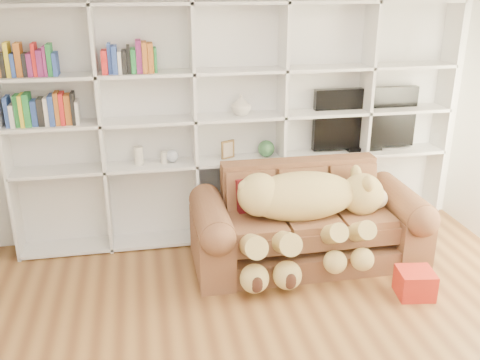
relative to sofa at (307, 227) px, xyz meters
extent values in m
cube|color=white|center=(-0.55, 0.82, 1.01)|extent=(5.00, 0.02, 2.70)
cube|color=silver|center=(-0.55, 0.78, 0.86)|extent=(4.40, 0.03, 2.40)
cube|color=silver|center=(-2.75, 0.62, 0.86)|extent=(0.03, 0.35, 2.40)
cube|color=silver|center=(-1.87, 0.62, 0.86)|extent=(0.03, 0.35, 2.40)
cube|color=silver|center=(-0.99, 0.62, 0.86)|extent=(0.03, 0.35, 2.40)
cube|color=silver|center=(-0.11, 0.62, 0.86)|extent=(0.03, 0.35, 2.40)
cube|color=silver|center=(0.77, 0.62, 0.86)|extent=(0.03, 0.35, 2.40)
cube|color=silver|center=(1.65, 0.62, 0.86)|extent=(0.03, 0.35, 2.40)
cube|color=silver|center=(-0.55, 0.62, -0.31)|extent=(4.40, 0.35, 0.03)
cube|color=silver|center=(-0.55, 0.62, 0.51)|extent=(4.40, 0.35, 0.03)
cube|color=silver|center=(-0.55, 0.62, 0.96)|extent=(4.40, 0.35, 0.03)
cube|color=silver|center=(-0.55, 0.62, 1.41)|extent=(4.40, 0.35, 0.03)
cube|color=silver|center=(-0.55, 0.62, 2.03)|extent=(4.40, 0.35, 0.03)
cube|color=brown|center=(0.00, -0.04, -0.24)|extent=(2.08, 0.84, 0.22)
cube|color=brown|center=(0.00, -0.06, 0.09)|extent=(1.54, 0.69, 0.30)
cube|color=brown|center=(0.00, 0.33, 0.30)|extent=(1.54, 0.20, 0.54)
cube|color=brown|center=(-0.93, -0.04, -0.07)|extent=(0.32, 0.94, 0.54)
cube|color=brown|center=(0.93, -0.04, -0.07)|extent=(0.32, 0.94, 0.54)
cylinder|color=brown|center=(-0.93, -0.04, 0.20)|extent=(0.32, 0.89, 0.32)
cylinder|color=brown|center=(0.93, -0.04, 0.20)|extent=(0.32, 0.89, 0.32)
ellipsoid|color=#DFC16F|center=(-0.10, -0.09, 0.36)|extent=(1.05, 0.51, 0.45)
sphere|color=#DFC16F|center=(-0.49, -0.09, 0.41)|extent=(0.40, 0.40, 0.40)
sphere|color=#DFC16F|center=(0.50, -0.09, 0.33)|extent=(0.40, 0.40, 0.40)
sphere|color=beige|center=(0.65, -0.09, 0.28)|extent=(0.20, 0.20, 0.20)
sphere|color=#3C2015|center=(0.73, -0.09, 0.27)|extent=(0.06, 0.06, 0.06)
ellipsoid|color=#DFC16F|center=(0.48, -0.23, 0.50)|extent=(0.09, 0.16, 0.16)
ellipsoid|color=#DFC16F|center=(0.48, 0.05, 0.50)|extent=(0.09, 0.16, 0.16)
sphere|color=#DFC16F|center=(-0.62, -0.09, 0.49)|extent=(0.14, 0.14, 0.14)
cylinder|color=#DFC16F|center=(0.08, -0.42, 0.12)|extent=(0.17, 0.48, 0.35)
cylinder|color=#DFC16F|center=(0.34, -0.42, 0.12)|extent=(0.17, 0.48, 0.35)
cylinder|color=#DFC16F|center=(-0.64, -0.42, 0.08)|extent=(0.20, 0.56, 0.41)
cylinder|color=#DFC16F|center=(-0.35, -0.42, 0.08)|extent=(0.20, 0.56, 0.41)
sphere|color=#DFC16F|center=(0.08, -0.57, -0.08)|extent=(0.21, 0.21, 0.21)
sphere|color=#DFC16F|center=(0.34, -0.57, -0.08)|extent=(0.21, 0.21, 0.21)
sphere|color=#DFC16F|center=(-0.64, -0.57, -0.15)|extent=(0.25, 0.25, 0.25)
sphere|color=#DFC16F|center=(-0.35, -0.57, -0.15)|extent=(0.25, 0.25, 0.25)
cube|color=#5E1019|center=(-0.49, 0.15, 0.29)|extent=(0.38, 0.25, 0.37)
cube|color=red|center=(0.73, -0.80, -0.23)|extent=(0.34, 0.32, 0.24)
cube|color=black|center=(0.81, 0.67, 0.86)|extent=(1.12, 0.08, 0.64)
cube|color=black|center=(0.81, 0.67, 0.54)|extent=(0.37, 0.18, 0.04)
cube|color=brown|center=(-0.66, 0.62, 0.62)|extent=(0.14, 0.08, 0.18)
sphere|color=#326137|center=(-0.26, 0.62, 0.61)|extent=(0.17, 0.17, 0.17)
cylinder|color=beige|center=(-1.54, 0.62, 0.61)|extent=(0.12, 0.12, 0.18)
cylinder|color=beige|center=(-1.30, 0.62, 0.58)|extent=(0.08, 0.08, 0.12)
sphere|color=silver|center=(-1.22, 0.62, 0.59)|extent=(0.12, 0.12, 0.12)
imported|color=beige|center=(-0.52, 0.62, 1.07)|extent=(0.25, 0.25, 0.20)
camera|label=1|loc=(-1.50, -4.43, 2.26)|focal=40.00mm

